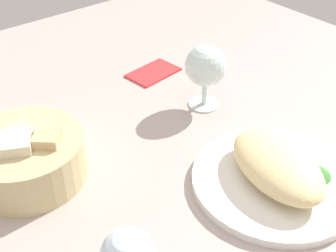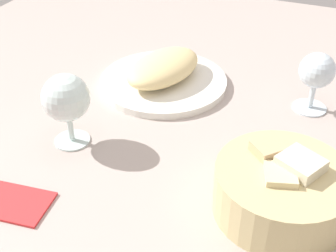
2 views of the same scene
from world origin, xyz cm
name	(u,v)px [view 2 (image 2 of 2)]	position (x,y,z in cm)	size (l,w,h in cm)	color
ground_plane	(190,132)	(0.00, 0.00, -1.00)	(140.00, 140.00, 2.00)	#AFA098
plate	(163,82)	(-12.27, -10.30, 0.70)	(25.74, 25.74, 1.40)	white
omelette	(163,68)	(-12.27, -10.30, 3.93)	(18.25, 10.92, 5.06)	beige
lettuce_garnish	(147,63)	(-15.73, -15.48, 2.30)	(5.18, 5.18, 1.80)	#3A7B33
bread_basket	(282,189)	(13.77, 18.35, 3.81)	(18.73, 18.73, 8.88)	tan
wine_glass_near	(66,100)	(11.23, -17.27, 8.27)	(7.89, 7.89, 12.62)	silver
wine_glass_far	(317,74)	(-14.58, 18.61, 7.40)	(6.52, 6.52, 11.34)	silver
folded_napkin	(12,201)	(27.35, -17.26, 0.40)	(11.00, 7.00, 0.80)	red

